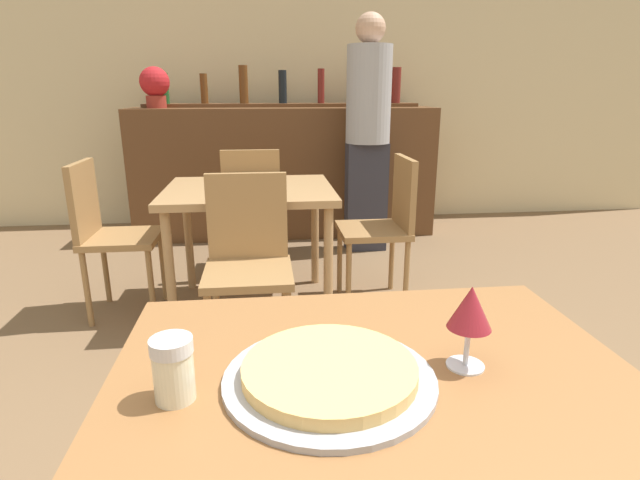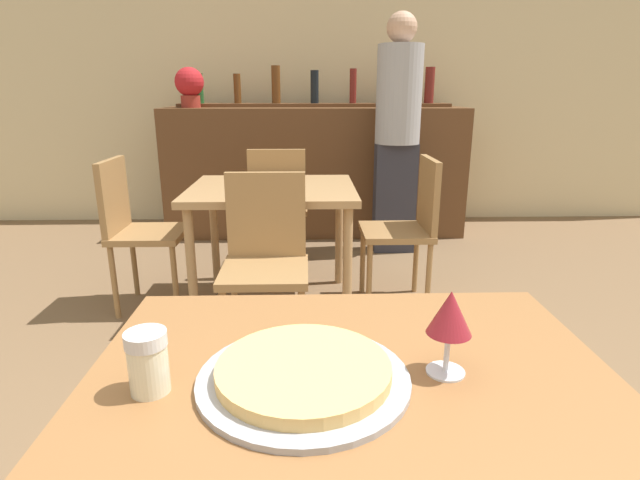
{
  "view_description": "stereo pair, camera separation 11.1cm",
  "coord_description": "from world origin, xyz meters",
  "px_view_note": "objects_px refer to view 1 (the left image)",
  "views": [
    {
      "loc": [
        -0.19,
        -0.74,
        1.25
      ],
      "look_at": [
        -0.04,
        0.55,
        0.86
      ],
      "focal_mm": 28.0,
      "sensor_mm": 36.0,
      "label": 1
    },
    {
      "loc": [
        -0.08,
        -0.75,
        1.25
      ],
      "look_at": [
        -0.04,
        0.55,
        0.86
      ],
      "focal_mm": 28.0,
      "sensor_mm": 36.0,
      "label": 2
    }
  ],
  "objects_px": {
    "chair_far_side_front": "(248,255)",
    "potted_plant": "(155,85)",
    "chair_far_side_back": "(252,202)",
    "pizza_tray": "(330,374)",
    "cheese_shaker": "(173,369)",
    "person_standing": "(368,127)",
    "chair_far_side_left": "(107,228)",
    "chair_far_side_right": "(386,220)",
    "wine_glass": "(470,310)"
  },
  "relations": [
    {
      "from": "chair_far_side_right",
      "to": "cheese_shaker",
      "type": "height_order",
      "value": "chair_far_side_right"
    },
    {
      "from": "chair_far_side_back",
      "to": "chair_far_side_front",
      "type": "bearing_deg",
      "value": 90.0
    },
    {
      "from": "cheese_shaker",
      "to": "wine_glass",
      "type": "height_order",
      "value": "wine_glass"
    },
    {
      "from": "chair_far_side_right",
      "to": "potted_plant",
      "type": "relative_size",
      "value": 2.69
    },
    {
      "from": "chair_far_side_left",
      "to": "pizza_tray",
      "type": "xyz_separation_m",
      "value": [
        0.99,
        -2.05,
        0.26
      ]
    },
    {
      "from": "chair_far_side_back",
      "to": "wine_glass",
      "type": "distance_m",
      "value": 2.66
    },
    {
      "from": "pizza_tray",
      "to": "wine_glass",
      "type": "bearing_deg",
      "value": 5.17
    },
    {
      "from": "chair_far_side_right",
      "to": "potted_plant",
      "type": "height_order",
      "value": "potted_plant"
    },
    {
      "from": "pizza_tray",
      "to": "person_standing",
      "type": "relative_size",
      "value": 0.21
    },
    {
      "from": "chair_far_side_left",
      "to": "chair_far_side_front",
      "type": "bearing_deg",
      "value": -125.73
    },
    {
      "from": "wine_glass",
      "to": "chair_far_side_left",
      "type": "bearing_deg",
      "value": 121.54
    },
    {
      "from": "chair_far_side_front",
      "to": "chair_far_side_left",
      "type": "xyz_separation_m",
      "value": [
        -0.8,
        0.57,
        0.0
      ]
    },
    {
      "from": "cheese_shaker",
      "to": "potted_plant",
      "type": "relative_size",
      "value": 0.34
    },
    {
      "from": "person_standing",
      "to": "potted_plant",
      "type": "bearing_deg",
      "value": 162.38
    },
    {
      "from": "wine_glass",
      "to": "chair_far_side_front",
      "type": "bearing_deg",
      "value": 107.05
    },
    {
      "from": "pizza_tray",
      "to": "chair_far_side_left",
      "type": "bearing_deg",
      "value": 115.7
    },
    {
      "from": "chair_far_side_back",
      "to": "pizza_tray",
      "type": "height_order",
      "value": "chair_far_side_back"
    },
    {
      "from": "person_standing",
      "to": "wine_glass",
      "type": "height_order",
      "value": "person_standing"
    },
    {
      "from": "chair_far_side_back",
      "to": "chair_far_side_left",
      "type": "height_order",
      "value": "same"
    },
    {
      "from": "chair_far_side_front",
      "to": "pizza_tray",
      "type": "bearing_deg",
      "value": -82.73
    },
    {
      "from": "chair_far_side_back",
      "to": "pizza_tray",
      "type": "xyz_separation_m",
      "value": [
        0.19,
        -2.62,
        0.26
      ]
    },
    {
      "from": "pizza_tray",
      "to": "wine_glass",
      "type": "distance_m",
      "value": 0.28
    },
    {
      "from": "chair_far_side_front",
      "to": "person_standing",
      "type": "height_order",
      "value": "person_standing"
    },
    {
      "from": "wine_glass",
      "to": "potted_plant",
      "type": "xyz_separation_m",
      "value": [
        -1.22,
        3.6,
        0.42
      ]
    },
    {
      "from": "cheese_shaker",
      "to": "person_standing",
      "type": "relative_size",
      "value": 0.06
    },
    {
      "from": "chair_far_side_right",
      "to": "cheese_shaker",
      "type": "bearing_deg",
      "value": -22.79
    },
    {
      "from": "pizza_tray",
      "to": "chair_far_side_right",
      "type": "bearing_deg",
      "value": 73.42
    },
    {
      "from": "chair_far_side_front",
      "to": "wine_glass",
      "type": "height_order",
      "value": "wine_glass"
    },
    {
      "from": "chair_far_side_back",
      "to": "person_standing",
      "type": "bearing_deg",
      "value": -151.92
    },
    {
      "from": "pizza_tray",
      "to": "potted_plant",
      "type": "relative_size",
      "value": 1.14
    },
    {
      "from": "pizza_tray",
      "to": "potted_plant",
      "type": "xyz_separation_m",
      "value": [
        -0.96,
        3.63,
        0.51
      ]
    },
    {
      "from": "chair_far_side_left",
      "to": "person_standing",
      "type": "distance_m",
      "value": 2.04
    },
    {
      "from": "chair_far_side_back",
      "to": "person_standing",
      "type": "xyz_separation_m",
      "value": [
        0.89,
        0.48,
        0.46
      ]
    },
    {
      "from": "chair_far_side_right",
      "to": "pizza_tray",
      "type": "xyz_separation_m",
      "value": [
        -0.61,
        -2.05,
        0.26
      ]
    },
    {
      "from": "pizza_tray",
      "to": "wine_glass",
      "type": "height_order",
      "value": "wine_glass"
    },
    {
      "from": "wine_glass",
      "to": "potted_plant",
      "type": "distance_m",
      "value": 3.83
    },
    {
      "from": "chair_far_side_right",
      "to": "wine_glass",
      "type": "relative_size",
      "value": 5.55
    },
    {
      "from": "chair_far_side_left",
      "to": "potted_plant",
      "type": "distance_m",
      "value": 1.76
    },
    {
      "from": "pizza_tray",
      "to": "cheese_shaker",
      "type": "distance_m",
      "value": 0.26
    },
    {
      "from": "chair_far_side_front",
      "to": "potted_plant",
      "type": "bearing_deg",
      "value": 109.79
    },
    {
      "from": "cheese_shaker",
      "to": "wine_glass",
      "type": "relative_size",
      "value": 0.69
    },
    {
      "from": "chair_far_side_back",
      "to": "potted_plant",
      "type": "distance_m",
      "value": 1.49
    },
    {
      "from": "chair_far_side_left",
      "to": "person_standing",
      "type": "relative_size",
      "value": 0.49
    },
    {
      "from": "chair_far_side_left",
      "to": "cheese_shaker",
      "type": "height_order",
      "value": "chair_far_side_left"
    },
    {
      "from": "chair_far_side_front",
      "to": "person_standing",
      "type": "distance_m",
      "value": 1.91
    },
    {
      "from": "chair_far_side_back",
      "to": "pizza_tray",
      "type": "bearing_deg",
      "value": 94.1
    },
    {
      "from": "potted_plant",
      "to": "wine_glass",
      "type": "bearing_deg",
      "value": -71.3
    },
    {
      "from": "pizza_tray",
      "to": "wine_glass",
      "type": "xyz_separation_m",
      "value": [
        0.26,
        0.02,
        0.1
      ]
    },
    {
      "from": "chair_far_side_right",
      "to": "pizza_tray",
      "type": "height_order",
      "value": "chair_far_side_right"
    },
    {
      "from": "chair_far_side_right",
      "to": "chair_far_side_back",
      "type": "bearing_deg",
      "value": -125.73
    }
  ]
}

